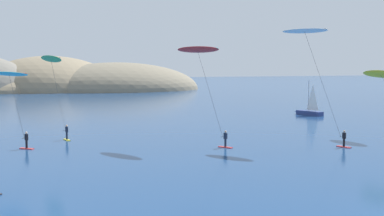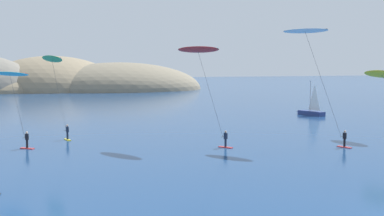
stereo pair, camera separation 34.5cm
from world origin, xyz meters
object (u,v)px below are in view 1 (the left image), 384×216
(kitesurfer_yellow, at_px, (383,79))
(kitesurfer_green, at_px, (52,64))
(sailboat_near, at_px, (308,111))
(kitesurfer_red, at_px, (200,57))
(kitesurfer_white, at_px, (308,41))
(kitesurfer_cyan, at_px, (10,78))

(kitesurfer_yellow, distance_m, kitesurfer_green, 38.06)
(sailboat_near, xyz_separation_m, kitesurfer_yellow, (-6.16, -23.65, 6.06))
(kitesurfer_yellow, height_order, kitesurfer_red, kitesurfer_red)
(kitesurfer_red, relative_size, kitesurfer_white, 0.85)
(kitesurfer_white, bearing_deg, kitesurfer_red, 161.40)
(kitesurfer_green, bearing_deg, kitesurfer_yellow, -21.53)
(sailboat_near, relative_size, kitesurfer_red, 0.58)
(kitesurfer_yellow, relative_size, kitesurfer_red, 0.84)
(sailboat_near, height_order, kitesurfer_green, kitesurfer_green)
(sailboat_near, bearing_deg, kitesurfer_cyan, -161.23)
(kitesurfer_green, distance_m, kitesurfer_white, 28.79)
(kitesurfer_cyan, relative_size, kitesurfer_green, 0.81)
(sailboat_near, distance_m, kitesurfer_cyan, 49.09)
(kitesurfer_yellow, xyz_separation_m, kitesurfer_white, (-10.92, -1.04, 4.01))
(kitesurfer_cyan, xyz_separation_m, kitesurfer_red, (18.37, -5.43, 2.11))
(sailboat_near, distance_m, kitesurfer_red, 35.84)
(kitesurfer_red, bearing_deg, kitesurfer_cyan, 163.53)
(sailboat_near, xyz_separation_m, kitesurfer_green, (-41.53, -9.69, 7.70))
(kitesurfer_cyan, bearing_deg, kitesurfer_green, 52.63)
(kitesurfer_yellow, relative_size, kitesurfer_white, 0.71)
(kitesurfer_cyan, xyz_separation_m, kitesurfer_yellow, (39.94, -7.98, -0.21))
(kitesurfer_yellow, bearing_deg, kitesurfer_cyan, 168.70)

